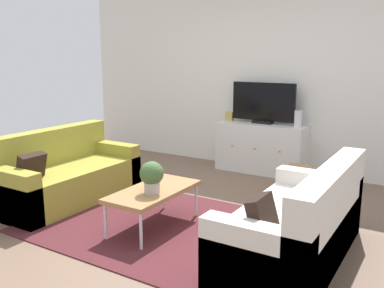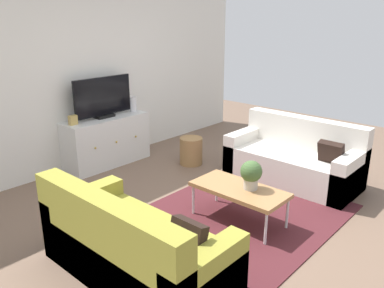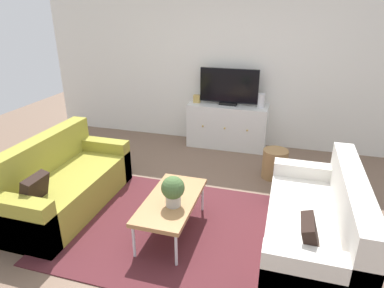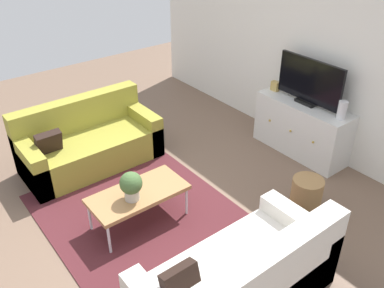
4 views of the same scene
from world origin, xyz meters
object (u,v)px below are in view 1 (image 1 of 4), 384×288
coffee_table (154,192)px  mantel_clock (229,116)px  couch_right_side (301,228)px  potted_plant (152,176)px  glass_vase (298,119)px  tv_console (261,148)px  wicker_basket (297,183)px  couch_left_side (63,177)px  flat_screen_tv (263,103)px

coffee_table → mantel_clock: 2.55m
mantel_clock → coffee_table: bearing=-80.4°
couch_right_side → potted_plant: (-1.39, -0.20, 0.29)m
glass_vase → mantel_clock: size_ratio=1.73×
tv_console → wicker_basket: size_ratio=3.19×
tv_console → wicker_basket: 1.26m
tv_console → couch_left_side: bearing=-122.7°
wicker_basket → potted_plant: bearing=-118.5°
potted_plant → mantel_clock: (-0.48, 2.58, 0.22)m
coffee_table → mantel_clock: bearing=99.6°
couch_left_side → mantel_clock: mantel_clock is taller
coffee_table → mantel_clock: (-0.42, 2.48, 0.42)m
potted_plant → wicker_basket: size_ratio=0.77×
coffee_table → tv_console: (0.11, 2.48, -0.01)m
tv_console → wicker_basket: bearing=-47.4°
glass_vase → wicker_basket: bearing=-70.9°
coffee_table → wicker_basket: (0.96, 1.55, -0.17)m
couch_right_side → mantel_clock: mantel_clock is taller
coffee_table → glass_vase: (0.64, 2.48, 0.47)m
flat_screen_tv → glass_vase: size_ratio=4.19×
coffee_table → glass_vase: size_ratio=4.54×
couch_left_side → couch_right_side: (2.87, 0.00, 0.00)m
flat_screen_tv → potted_plant: bearing=-91.1°
tv_console → potted_plant: bearing=-91.1°
couch_right_side → flat_screen_tv: (-1.34, 2.39, 0.73)m
couch_left_side → potted_plant: size_ratio=5.51×
couch_left_side → mantel_clock: size_ratio=13.20×
couch_left_side → coffee_table: couch_left_side is taller
tv_console → glass_vase: (0.53, 0.00, 0.47)m
glass_vase → potted_plant: bearing=-102.7°
potted_plant → wicker_basket: potted_plant is taller
tv_console → wicker_basket: (0.85, -0.92, -0.16)m
couch_right_side → tv_console: size_ratio=1.33×
couch_right_side → mantel_clock: 3.06m
couch_right_side → wicker_basket: 1.54m
couch_right_side → mantel_clock: size_ratio=13.20×
glass_vase → mantel_clock: glass_vase is taller
couch_left_side → flat_screen_tv: 2.93m
coffee_table → tv_console: size_ratio=0.79×
couch_left_side → couch_right_side: 2.87m
tv_console → mantel_clock: bearing=180.0°
coffee_table → tv_console: 2.48m
flat_screen_tv → couch_right_side: bearing=-60.7°
couch_left_side → glass_vase: size_ratio=7.64×
potted_plant → mantel_clock: bearing=100.5°
glass_vase → wicker_basket: glass_vase is taller
wicker_basket → mantel_clock: bearing=146.1°
mantel_clock → wicker_basket: mantel_clock is taller
couch_left_side → tv_console: size_ratio=1.33×
tv_console → flat_screen_tv: flat_screen_tv is taller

